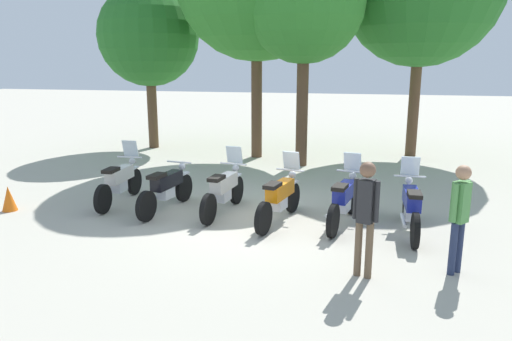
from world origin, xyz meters
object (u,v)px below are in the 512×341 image
motorcycle_3 (280,197)px  motorcycle_5 (411,206)px  motorcycle_1 (167,188)px  motorcycle_0 (120,181)px  person_1 (460,211)px  motorcycle_4 (344,199)px  traffic_cone (9,199)px  tree_2 (304,3)px  person_0 (366,210)px  tree_0 (149,36)px  motorcycle_2 (224,190)px

motorcycle_3 → motorcycle_5: bearing=-78.6°
motorcycle_1 → motorcycle_5: 5.10m
motorcycle_0 → person_1: bearing=-110.3°
motorcycle_4 → traffic_cone: (-7.19, -0.75, -0.24)m
tree_2 → person_0: bearing=-75.6°
motorcycle_1 → motorcycle_3: (2.55, -0.22, 0.01)m
person_0 → tree_2: tree_2 is taller
person_0 → tree_2: bearing=34.3°
person_0 → person_1: (1.38, 0.44, -0.05)m
tree_0 → tree_2: bearing=-18.0°
motorcycle_3 → motorcycle_4: bearing=-70.6°
motorcycle_3 → motorcycle_4: size_ratio=1.00×
person_0 → motorcycle_3: bearing=57.0°
motorcycle_5 → tree_0: tree_0 is taller
motorcycle_1 → tree_2: bearing=-14.9°
motorcycle_1 → person_0: bearing=-111.9°
person_1 → tree_2: bearing=-24.3°
motorcycle_4 → tree_0: size_ratio=0.37×
motorcycle_5 → person_0: bearing=157.5°
motorcycle_2 → traffic_cone: motorcycle_2 is taller
person_1 → traffic_cone: (-8.98, 1.19, -0.73)m
person_1 → tree_2: 8.92m
motorcycle_1 → motorcycle_5: motorcycle_5 is taller
motorcycle_5 → motorcycle_4: bearing=80.2°
motorcycle_5 → traffic_cone: bearing=92.7°
motorcycle_2 → tree_2: 6.85m
motorcycle_5 → tree_2: (-2.84, 5.55, 4.36)m
motorcycle_3 → motorcycle_1: bearing=97.3°
motorcycle_0 → tree_2: tree_2 is taller
motorcycle_0 → motorcycle_4: same height
motorcycle_2 → traffic_cone: size_ratio=3.98×
tree_0 → person_1: bearing=-44.9°
motorcycle_1 → motorcycle_0: bearing=85.1°
motorcycle_5 → tree_0: 12.03m
person_0 → motorcycle_2: bearing=69.2°
person_0 → tree_0: tree_0 is taller
motorcycle_0 → tree_0: bearing=16.9°
motorcycle_1 → tree_2: tree_2 is taller
motorcycle_5 → person_0: size_ratio=1.23×
person_1 → tree_0: size_ratio=0.29×
motorcycle_2 → tree_0: tree_0 is taller
motorcycle_4 → motorcycle_5: same height
motorcycle_5 → tree_2: tree_2 is taller
motorcycle_2 → motorcycle_4: (2.55, -0.16, 0.00)m
motorcycle_0 → motorcycle_4: (5.10, -0.35, 0.00)m
traffic_cone → tree_0: bearing=91.9°
motorcycle_4 → tree_0: tree_0 is taller
motorcycle_2 → motorcycle_3: same height
motorcycle_2 → motorcycle_3: bearing=-97.9°
motorcycle_1 → person_0: person_0 is taller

